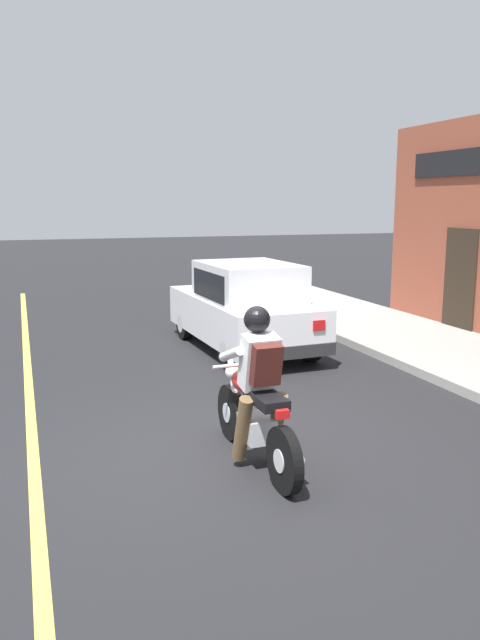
% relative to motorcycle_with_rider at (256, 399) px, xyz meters
% --- Properties ---
extents(ground_plane, '(80.00, 80.00, 0.00)m').
position_rel_motorcycle_with_rider_xyz_m(ground_plane, '(-0.32, 0.42, -0.68)').
color(ground_plane, black).
extents(sidewalk_curb, '(2.60, 22.00, 0.14)m').
position_rel_motorcycle_with_rider_xyz_m(sidewalk_curb, '(4.74, 3.42, -0.61)').
color(sidewalk_curb, '#9E9B93').
rests_on(sidewalk_curb, ground).
extents(lane_stripe, '(0.12, 19.80, 0.01)m').
position_rel_motorcycle_with_rider_xyz_m(lane_stripe, '(-2.12, 3.42, -0.67)').
color(lane_stripe, '#D1C64C').
rests_on(lane_stripe, ground).
extents(motorcycle_with_rider, '(0.56, 2.02, 1.62)m').
position_rel_motorcycle_with_rider_xyz_m(motorcycle_with_rider, '(0.00, 0.00, 0.00)').
color(motorcycle_with_rider, black).
rests_on(motorcycle_with_rider, ground).
extents(car_hatchback, '(1.79, 3.84, 1.57)m').
position_rel_motorcycle_with_rider_xyz_m(car_hatchback, '(1.56, 4.68, 0.09)').
color(car_hatchback, black).
rests_on(car_hatchback, ground).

